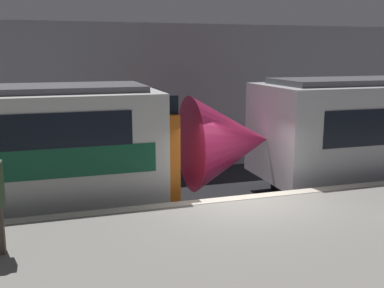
# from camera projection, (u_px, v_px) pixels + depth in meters

# --- Properties ---
(ground_plane) EXTENTS (120.00, 120.00, 0.00)m
(ground_plane) POSITION_uv_depth(u_px,v_px,m) (240.00, 238.00, 10.21)
(ground_plane) COLOR black
(platform) EXTENTS (40.00, 4.56, 1.03)m
(platform) POSITION_uv_depth(u_px,v_px,m) (292.00, 261.00, 7.98)
(platform) COLOR gray
(platform) RESTS_ON ground
(station_rear_barrier) EXTENTS (50.00, 0.15, 5.13)m
(station_rear_barrier) POSITION_uv_depth(u_px,v_px,m) (168.00, 98.00, 15.76)
(station_rear_barrier) COLOR #939399
(station_rear_barrier) RESTS_ON ground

